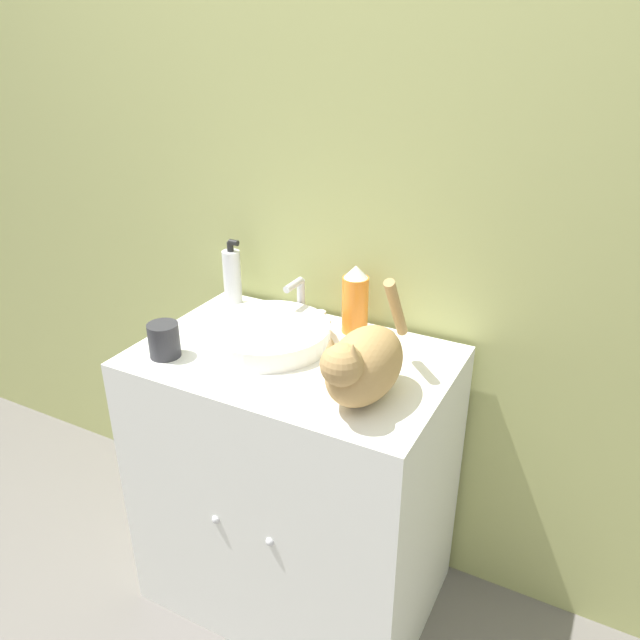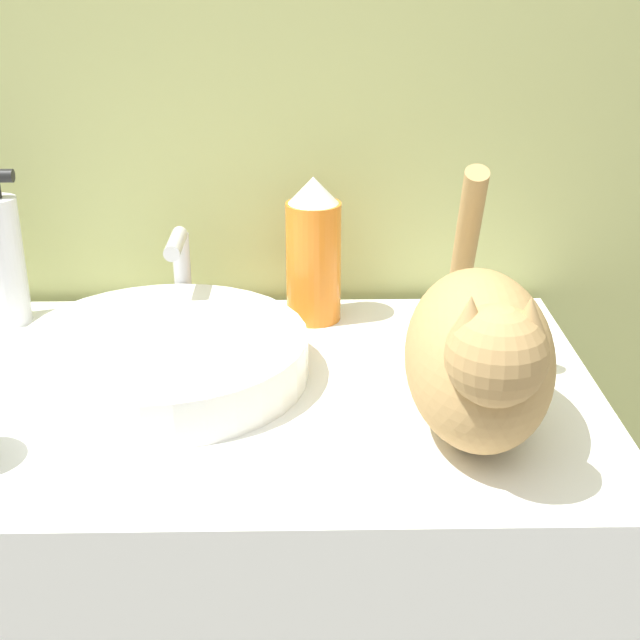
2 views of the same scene
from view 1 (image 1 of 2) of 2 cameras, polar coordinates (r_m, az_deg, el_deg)
wall_back at (r=1.82m, az=2.50°, el=12.21°), size 6.00×0.05×2.50m
vanity_cabinet at (r=1.93m, az=-2.24°, el=-14.44°), size 0.85×0.57×0.86m
sink_basin at (r=1.74m, az=-4.78°, el=-1.29°), size 0.35×0.35×0.06m
faucet at (r=1.87m, az=-1.89°, el=1.72°), size 0.16×0.10×0.13m
cat at (r=1.45m, az=3.94°, el=-4.04°), size 0.17×0.38×0.27m
soap_bottle at (r=1.98m, az=-8.03°, el=3.93°), size 0.06×0.06×0.22m
spray_bottle at (r=1.78m, az=3.24°, el=1.84°), size 0.08×0.08×0.20m
cup at (r=1.72m, az=-14.07°, el=-1.80°), size 0.08×0.08×0.09m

